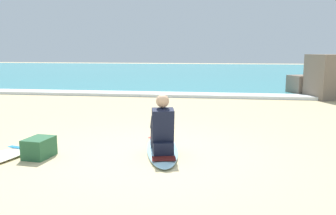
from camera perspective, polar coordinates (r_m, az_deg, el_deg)
The scene contains 6 objects.
ground_plane at distance 5.75m, azimuth -2.97°, elevation -7.94°, with size 80.00×80.00×0.00m, color #CCB584.
sea at distance 26.62m, azimuth 5.95°, elevation 5.78°, with size 80.00×28.00×0.10m, color teal.
breaking_foam at distance 13.00m, azimuth 3.43°, elevation 2.07°, with size 80.00×0.90×0.11m, color white.
surfboard_main at distance 6.06m, azimuth -0.97°, elevation -6.67°, with size 0.94×2.23×0.08m.
surfer_seated at distance 5.64m, azimuth -0.93°, elevation -3.68°, with size 0.50×0.76×0.95m.
beach_bag at distance 6.01m, azimuth -20.30°, elevation -6.17°, with size 0.36×0.48×0.32m, color #285B38.
Camera 1 is at (1.08, -5.38, 1.71)m, focal length 37.33 mm.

